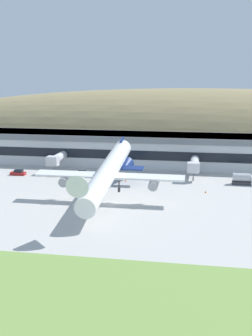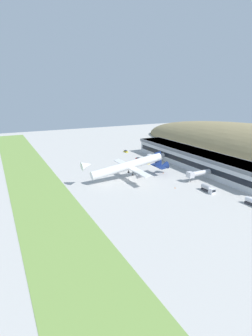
{
  "view_description": "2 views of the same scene",
  "coord_description": "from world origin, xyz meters",
  "px_view_note": "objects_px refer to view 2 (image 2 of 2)",
  "views": [
    {
      "loc": [
        22.6,
        -103.85,
        30.71
      ],
      "look_at": [
        2.85,
        4.91,
        7.73
      ],
      "focal_mm": 50.0,
      "sensor_mm": 36.0,
      "label": 1
    },
    {
      "loc": [
        117.05,
        -60.79,
        44.94
      ],
      "look_at": [
        -2.87,
        0.34,
        5.59
      ],
      "focal_mm": 28.0,
      "sensor_mm": 36.0,
      "label": 2
    }
  ],
  "objects_px": {
    "jetway_0": "(155,156)",
    "traffic_cone_0": "(163,173)",
    "terminal_building": "(194,158)",
    "jetway_1": "(198,173)",
    "service_car_1": "(147,162)",
    "traffic_cone_1": "(175,188)",
    "service_car_0": "(138,159)",
    "service_car_3": "(157,165)",
    "service_car_2": "(126,151)",
    "fuel_truck": "(208,189)",
    "cargo_airplane": "(129,166)"
  },
  "relations": [
    {
      "from": "jetway_1",
      "to": "service_car_2",
      "type": "relative_size",
      "value": 3.25
    },
    {
      "from": "terminal_building",
      "to": "jetway_0",
      "type": "distance_m",
      "value": 25.86
    },
    {
      "from": "service_car_2",
      "to": "fuel_truck",
      "type": "height_order",
      "value": "fuel_truck"
    },
    {
      "from": "traffic_cone_1",
      "to": "terminal_building",
      "type": "bearing_deg",
      "value": 126.89
    },
    {
      "from": "traffic_cone_0",
      "to": "cargo_airplane",
      "type": "bearing_deg",
      "value": -90.48
    },
    {
      "from": "jetway_1",
      "to": "fuel_truck",
      "type": "bearing_deg",
      "value": -24.28
    },
    {
      "from": "traffic_cone_1",
      "to": "fuel_truck",
      "type": "bearing_deg",
      "value": 45.28
    },
    {
      "from": "terminal_building",
      "to": "service_car_2",
      "type": "distance_m",
      "value": 59.18
    },
    {
      "from": "jetway_1",
      "to": "service_car_3",
      "type": "relative_size",
      "value": 3.2
    },
    {
      "from": "jetway_1",
      "to": "service_car_0",
      "type": "distance_m",
      "value": 52.63
    },
    {
      "from": "traffic_cone_0",
      "to": "traffic_cone_1",
      "type": "bearing_deg",
      "value": -21.22
    },
    {
      "from": "cargo_airplane",
      "to": "service_car_0",
      "type": "bearing_deg",
      "value": 143.56
    },
    {
      "from": "traffic_cone_0",
      "to": "jetway_0",
      "type": "bearing_deg",
      "value": 157.6
    },
    {
      "from": "service_car_2",
      "to": "fuel_truck",
      "type": "xyz_separation_m",
      "value": [
        91.43,
        -3.58,
        0.88
      ]
    },
    {
      "from": "cargo_airplane",
      "to": "traffic_cone_1",
      "type": "bearing_deg",
      "value": 30.25
    },
    {
      "from": "service_car_2",
      "to": "service_car_3",
      "type": "height_order",
      "value": "service_car_3"
    },
    {
      "from": "fuel_truck",
      "to": "jetway_0",
      "type": "bearing_deg",
      "value": 172.25
    },
    {
      "from": "fuel_truck",
      "to": "traffic_cone_1",
      "type": "bearing_deg",
      "value": -134.72
    },
    {
      "from": "terminal_building",
      "to": "jetway_0",
      "type": "xyz_separation_m",
      "value": [
        -21.1,
        -14.83,
        -1.89
      ]
    },
    {
      "from": "service_car_1",
      "to": "traffic_cone_0",
      "type": "xyz_separation_m",
      "value": [
        22.65,
        -2.99,
        -0.37
      ]
    },
    {
      "from": "service_car_3",
      "to": "traffic_cone_0",
      "type": "height_order",
      "value": "service_car_3"
    },
    {
      "from": "service_car_2",
      "to": "service_car_3",
      "type": "distance_m",
      "value": 44.16
    },
    {
      "from": "terminal_building",
      "to": "jetway_1",
      "type": "bearing_deg",
      "value": -37.08
    },
    {
      "from": "traffic_cone_0",
      "to": "jetway_1",
      "type": "bearing_deg",
      "value": 24.2
    },
    {
      "from": "traffic_cone_1",
      "to": "service_car_2",
      "type": "bearing_deg",
      "value": 169.95
    },
    {
      "from": "terminal_building",
      "to": "cargo_airplane",
      "type": "height_order",
      "value": "cargo_airplane"
    },
    {
      "from": "cargo_airplane",
      "to": "service_car_1",
      "type": "xyz_separation_m",
      "value": [
        -22.46,
        25.0,
        -6.53
      ]
    },
    {
      "from": "terminal_building",
      "to": "traffic_cone_0",
      "type": "xyz_separation_m",
      "value": [
        2.44,
        -24.53,
        -5.6
      ]
    },
    {
      "from": "fuel_truck",
      "to": "service_car_1",
      "type": "bearing_deg",
      "value": 178.97
    },
    {
      "from": "service_car_2",
      "to": "cargo_airplane",
      "type": "bearing_deg",
      "value": -25.4
    },
    {
      "from": "cargo_airplane",
      "to": "fuel_truck",
      "type": "distance_m",
      "value": 41.49
    },
    {
      "from": "service_car_1",
      "to": "service_car_2",
      "type": "distance_m",
      "value": 35.69
    },
    {
      "from": "jetway_1",
      "to": "service_car_0",
      "type": "bearing_deg",
      "value": -173.46
    },
    {
      "from": "cargo_airplane",
      "to": "service_car_2",
      "type": "bearing_deg",
      "value": 154.6
    },
    {
      "from": "jetway_0",
      "to": "service_car_0",
      "type": "distance_m",
      "value": 12.64
    },
    {
      "from": "terminal_building",
      "to": "jetway_0",
      "type": "height_order",
      "value": "terminal_building"
    },
    {
      "from": "jetway_0",
      "to": "traffic_cone_0",
      "type": "bearing_deg",
      "value": -22.4
    },
    {
      "from": "service_car_1",
      "to": "traffic_cone_1",
      "type": "xyz_separation_m",
      "value": [
        45.2,
        -11.74,
        -0.37
      ]
    },
    {
      "from": "service_car_1",
      "to": "terminal_building",
      "type": "bearing_deg",
      "value": 46.83
    },
    {
      "from": "jetway_0",
      "to": "service_car_1",
      "type": "relative_size",
      "value": 2.62
    },
    {
      "from": "service_car_1",
      "to": "cargo_airplane",
      "type": "bearing_deg",
      "value": -48.06
    },
    {
      "from": "service_car_3",
      "to": "fuel_truck",
      "type": "xyz_separation_m",
      "value": [
        47.28,
        -2.92,
        0.84
      ]
    },
    {
      "from": "terminal_building",
      "to": "jetway_1",
      "type": "distance_m",
      "value": 26.72
    },
    {
      "from": "jetway_1",
      "to": "traffic_cone_1",
      "type": "distance_m",
      "value": 18.0
    },
    {
      "from": "jetway_1",
      "to": "service_car_1",
      "type": "height_order",
      "value": "jetway_1"
    },
    {
      "from": "jetway_1",
      "to": "traffic_cone_0",
      "type": "xyz_separation_m",
      "value": [
        -18.83,
        -8.46,
        -3.71
      ]
    },
    {
      "from": "service_car_0",
      "to": "service_car_1",
      "type": "xyz_separation_m",
      "value": [
        10.71,
        0.51,
        -0.01
      ]
    },
    {
      "from": "service_car_3",
      "to": "fuel_truck",
      "type": "distance_m",
      "value": 47.38
    },
    {
      "from": "cargo_airplane",
      "to": "traffic_cone_1",
      "type": "distance_m",
      "value": 27.21
    },
    {
      "from": "jetway_1",
      "to": "service_car_2",
      "type": "distance_m",
      "value": 77.2
    }
  ]
}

